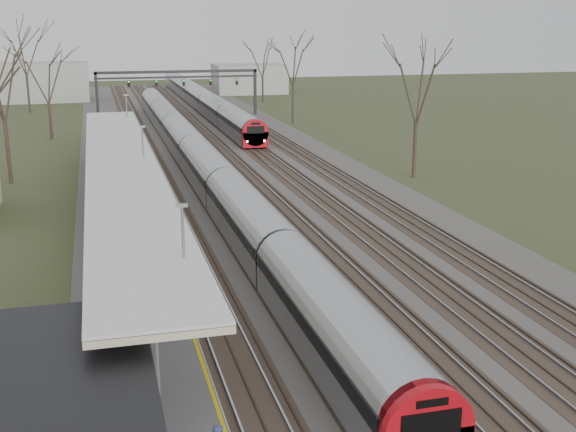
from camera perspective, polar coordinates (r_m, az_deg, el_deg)
track_bed at (r=67.10m, az=-5.62°, el=4.68°), size 24.00×160.00×0.22m
platform at (r=49.06m, az=-12.99°, el=1.02°), size 3.50×69.00×1.00m
canopy at (r=43.93m, az=-13.01°, el=3.98°), size 4.10×50.00×3.11m
station_building at (r=21.08m, az=-19.42°, el=-15.73°), size 6.00×9.00×3.20m
signal_gantry at (r=96.01m, az=-8.69°, el=10.62°), size 21.00×0.59×6.08m
tree_west_far at (r=58.67m, az=-21.76°, el=10.05°), size 5.50×5.50×11.33m
tree_east_far at (r=57.77m, az=10.21°, el=10.07°), size 5.00×5.00×10.30m
train_near at (r=61.43m, az=-7.40°, el=5.00°), size 2.62×90.21×3.05m
train_far at (r=106.70m, az=-6.97°, el=9.26°), size 2.62×75.21×3.05m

